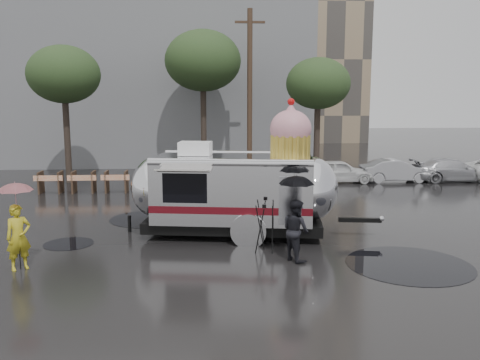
{
  "coord_description": "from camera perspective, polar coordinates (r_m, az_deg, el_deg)",
  "views": [
    {
      "loc": [
        0.11,
        -13.61,
        4.32
      ],
      "look_at": [
        1.18,
        2.21,
        1.77
      ],
      "focal_mm": 38.0,
      "sensor_mm": 36.0,
      "label": 1
    }
  ],
  "objects": [
    {
      "name": "utility_pole",
      "position": [
        27.72,
        1.1,
        9.76
      ],
      "size": [
        1.6,
        0.28,
        9.0
      ],
      "color": "#473323",
      "rests_on": "ground"
    },
    {
      "name": "person_right",
      "position": [
        13.74,
        6.27,
        -5.6
      ],
      "size": [
        0.77,
        0.92,
        1.67
      ],
      "primitive_type": "imported",
      "rotation": [
        0.0,
        0.0,
        2.06
      ],
      "color": "black",
      "rests_on": "ground"
    },
    {
      "name": "tree_mid",
      "position": [
        28.69,
        -4.19,
        13.16
      ],
      "size": [
        4.2,
        4.2,
        8.03
      ],
      "color": "#382D26",
      "rests_on": "ground"
    },
    {
      "name": "tree_left",
      "position": [
        27.57,
        -19.18,
        11.07
      ],
      "size": [
        3.64,
        3.64,
        6.95
      ],
      "color": "#382D26",
      "rests_on": "ground"
    },
    {
      "name": "parked_cars",
      "position": [
        28.38,
        20.46,
        1.27
      ],
      "size": [
        13.2,
        1.9,
        1.5
      ],
      "color": "silver",
      "rests_on": "ground"
    },
    {
      "name": "umbrella_pink",
      "position": [
        13.88,
        -23.89,
        -1.65
      ],
      "size": [
        1.06,
        1.06,
        2.27
      ],
      "color": "#D38289",
      "rests_on": "ground"
    },
    {
      "name": "tree_right",
      "position": [
        27.27,
        8.76,
        10.59
      ],
      "size": [
        3.36,
        3.36,
        6.42
      ],
      "color": "#382D26",
      "rests_on": "ground"
    },
    {
      "name": "grey_building",
      "position": [
        37.9,
        -10.32,
        12.3
      ],
      "size": [
        22.0,
        12.0,
        13.0
      ],
      "primitive_type": "cube",
      "color": "slate",
      "rests_on": "ground"
    },
    {
      "name": "umbrella_black",
      "position": [
        13.5,
        6.35,
        -1.05
      ],
      "size": [
        1.16,
        1.16,
        2.34
      ],
      "color": "black",
      "rests_on": "ground"
    },
    {
      "name": "tripod",
      "position": [
        14.39,
        2.72,
        -5.02
      ],
      "size": [
        0.53,
        0.57,
        1.39
      ],
      "rotation": [
        0.0,
        0.0,
        -0.13
      ],
      "color": "black",
      "rests_on": "ground"
    },
    {
      "name": "airstream_trailer",
      "position": [
        16.07,
        -0.35,
        -0.78
      ],
      "size": [
        8.14,
        3.49,
        4.42
      ],
      "rotation": [
        0.0,
        0.0,
        -0.15
      ],
      "color": "silver",
      "rests_on": "ground"
    },
    {
      "name": "barricade_row",
      "position": [
        24.55,
        -17.15,
        -0.17
      ],
      "size": [
        4.3,
        0.8,
        1.0
      ],
      "color": "#473323",
      "rests_on": "ground"
    },
    {
      "name": "puddles",
      "position": [
        16.87,
        0.49,
        -5.68
      ],
      "size": [
        13.38,
        10.41,
        0.01
      ],
      "color": "black",
      "rests_on": "ground"
    },
    {
      "name": "ground",
      "position": [
        14.28,
        -4.17,
        -8.49
      ],
      "size": [
        120.0,
        120.0,
        0.0
      ],
      "primitive_type": "plane",
      "color": "black",
      "rests_on": "ground"
    },
    {
      "name": "person_left",
      "position": [
        14.1,
        -23.61,
        -5.9
      ],
      "size": [
        0.73,
        0.69,
        1.69
      ],
      "primitive_type": "imported",
      "rotation": [
        0.0,
        0.0,
        0.63
      ],
      "color": "gold",
      "rests_on": "ground"
    }
  ]
}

